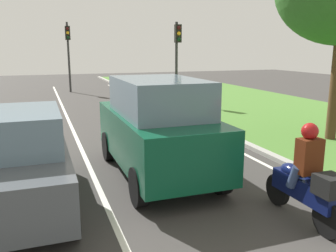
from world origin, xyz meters
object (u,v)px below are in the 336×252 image
object	(u,v)px
car_sedan_left_lane	(17,161)
traffic_light_near_right	(177,48)
traffic_light_far_median	(68,45)
motorcycle	(307,191)
rider_person	(308,155)
car_suv_ahead	(157,127)

from	to	relation	value
car_sedan_left_lane	traffic_light_near_right	world-z (taller)	traffic_light_near_right
traffic_light_far_median	traffic_light_near_right	bearing A→B (deg)	-57.68
traffic_light_near_right	traffic_light_far_median	world-z (taller)	traffic_light_far_median
motorcycle	traffic_light_far_median	xyz separation A→B (m)	(-2.14, 20.72, 2.57)
motorcycle	traffic_light_near_right	distance (m)	13.55
car_sedan_left_lane	rider_person	xyz separation A→B (m)	(4.62, -2.22, 0.27)
traffic_light_near_right	car_sedan_left_lane	bearing A→B (deg)	-124.16
motorcycle	rider_person	world-z (taller)	rider_person
car_sedan_left_lane	traffic_light_far_median	xyz separation A→B (m)	(2.48, 18.45, 2.22)
car_sedan_left_lane	motorcycle	world-z (taller)	car_sedan_left_lane
car_suv_ahead	car_sedan_left_lane	world-z (taller)	car_suv_ahead
car_suv_ahead	rider_person	size ratio (longest dim) A/B	3.87
motorcycle	traffic_light_far_median	world-z (taller)	traffic_light_far_median
car_suv_ahead	traffic_light_far_median	bearing A→B (deg)	91.44
rider_person	car_sedan_left_lane	bearing A→B (deg)	154.12
rider_person	traffic_light_far_median	bearing A→B (deg)	95.67
car_suv_ahead	car_sedan_left_lane	xyz separation A→B (m)	(-2.97, -0.83, -0.25)
car_suv_ahead	car_sedan_left_lane	bearing A→B (deg)	-164.49
motorcycle	traffic_light_near_right	bearing A→B (deg)	78.07
car_sedan_left_lane	rider_person	size ratio (longest dim) A/B	3.70
motorcycle	traffic_light_near_right	world-z (taller)	traffic_light_near_right
rider_person	traffic_light_far_median	world-z (taller)	traffic_light_far_median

